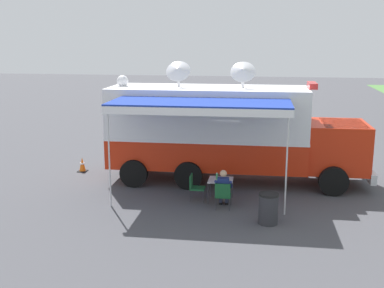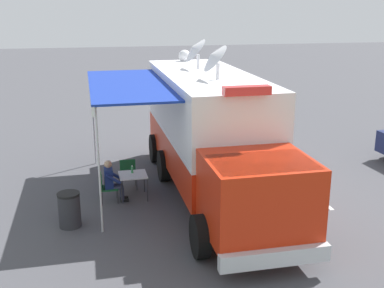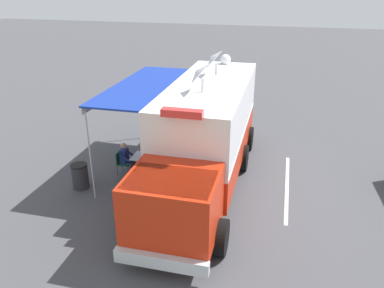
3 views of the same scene
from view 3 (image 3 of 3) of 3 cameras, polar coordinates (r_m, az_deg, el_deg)
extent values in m
plane|color=#47474C|center=(14.45, 2.53, -4.27)|extent=(100.00, 100.00, 0.00)
cube|color=silver|center=(13.92, 14.20, -6.21)|extent=(0.20, 4.80, 0.01)
cube|color=red|center=(13.95, 2.61, -0.10)|extent=(2.61, 7.24, 1.10)
cube|color=white|center=(13.44, 2.72, 5.37)|extent=(2.61, 7.24, 1.70)
cube|color=white|center=(13.74, 2.66, 2.00)|extent=(2.63, 7.26, 0.10)
cube|color=red|center=(9.82, -2.83, -9.17)|extent=(2.33, 2.14, 1.70)
cube|color=#28333D|center=(9.39, -3.24, -7.25)|extent=(2.17, 1.50, 0.70)
cube|color=silver|center=(9.50, -4.75, -17.33)|extent=(2.38, 0.24, 0.36)
cylinder|color=black|center=(10.30, 4.49, -13.92)|extent=(0.32, 1.00, 1.00)
cylinder|color=black|center=(10.88, -8.89, -11.86)|extent=(0.32, 1.00, 1.00)
cylinder|color=black|center=(14.55, 7.82, -2.08)|extent=(0.32, 1.00, 1.00)
cylinder|color=black|center=(14.96, -1.72, -1.10)|extent=(0.32, 1.00, 1.00)
cylinder|color=black|center=(16.35, 8.63, 0.86)|extent=(0.32, 1.00, 1.00)
cylinder|color=black|center=(16.72, 0.09, 1.67)|extent=(0.32, 1.00, 1.00)
cube|color=white|center=(13.19, 2.80, 9.08)|extent=(2.61, 7.24, 0.10)
cube|color=red|center=(9.69, -1.49, 4.69)|extent=(1.10, 0.30, 0.20)
cylinder|color=silver|center=(14.16, 3.70, 11.23)|extent=(0.10, 0.10, 0.45)
cone|color=silver|center=(14.10, 3.12, 12.87)|extent=(0.73, 0.91, 0.81)
cylinder|color=silver|center=(11.93, 1.62, 8.89)|extent=(0.10, 0.10, 0.45)
cone|color=silver|center=(11.86, 0.93, 10.82)|extent=(0.73, 0.91, 0.81)
sphere|color=white|center=(16.21, 5.09, 12.62)|extent=(0.44, 0.44, 0.44)
cube|color=#193399|center=(13.87, -6.90, 8.82)|extent=(2.29, 5.79, 0.06)
cube|color=white|center=(14.30, -10.90, 8.44)|extent=(0.17, 5.76, 0.24)
cylinder|color=silver|center=(12.49, -15.18, -1.52)|extent=(0.05, 0.05, 3.25)
cylinder|color=silver|center=(17.11, -6.62, 6.04)|extent=(0.05, 0.05, 3.25)
cube|color=silver|center=(14.13, -7.41, -1.89)|extent=(0.81, 0.81, 0.03)
cylinder|color=#333338|center=(13.87, -6.44, -4.05)|extent=(0.03, 0.03, 0.70)
cylinder|color=#333338|center=(14.12, -9.27, -3.69)|extent=(0.03, 0.03, 0.70)
cylinder|color=#333338|center=(14.48, -5.45, -2.73)|extent=(0.03, 0.03, 0.70)
cylinder|color=#333338|center=(14.73, -8.17, -2.41)|extent=(0.03, 0.03, 0.70)
cylinder|color=#3F9959|center=(14.19, -7.25, -1.25)|extent=(0.07, 0.07, 0.20)
cylinder|color=white|center=(14.15, -7.28, -0.84)|extent=(0.04, 0.04, 0.02)
cube|color=#19562D|center=(14.40, -10.15, -2.87)|extent=(0.49, 0.49, 0.04)
cube|color=#19562D|center=(14.39, -11.02, -1.95)|extent=(0.05, 0.48, 0.44)
cylinder|color=#333338|center=(14.59, -8.96, -3.33)|extent=(0.02, 0.02, 0.42)
cylinder|color=#333338|center=(14.24, -9.63, -4.11)|extent=(0.02, 0.02, 0.42)
cylinder|color=#333338|center=(14.76, -10.54, -3.13)|extent=(0.02, 0.02, 0.42)
cylinder|color=#333338|center=(14.41, -11.24, -3.89)|extent=(0.02, 0.02, 0.42)
cube|color=#19562D|center=(14.91, -6.56, -1.68)|extent=(0.49, 0.49, 0.04)
cube|color=#19562D|center=(15.00, -6.31, -0.53)|extent=(0.48, 0.05, 0.44)
cylinder|color=#333338|center=(14.75, -6.01, -2.86)|extent=(0.02, 0.02, 0.42)
cylinder|color=#333338|center=(14.89, -7.60, -2.67)|extent=(0.02, 0.02, 0.42)
cylinder|color=#333338|center=(15.12, -5.45, -2.14)|extent=(0.02, 0.02, 0.42)
cylinder|color=#333338|center=(15.26, -7.02, -1.96)|extent=(0.02, 0.02, 0.42)
cube|color=navy|center=(14.27, -10.24, -1.79)|extent=(0.25, 0.36, 0.56)
sphere|color=tan|center=(14.10, -10.36, -0.25)|extent=(0.22, 0.22, 0.22)
cylinder|color=navy|center=(14.40, -9.45, -1.32)|extent=(0.43, 0.10, 0.34)
cylinder|color=navy|center=(14.02, -10.17, -2.09)|extent=(0.43, 0.10, 0.34)
cylinder|color=#2D334C|center=(14.41, -9.34, -2.71)|extent=(0.38, 0.14, 0.13)
cylinder|color=#2D334C|center=(14.45, -8.62, -3.61)|extent=(0.11, 0.11, 0.42)
cube|color=black|center=(14.51, -8.36, -4.25)|extent=(0.24, 0.10, 0.07)
cylinder|color=#2D334C|center=(14.25, -9.65, -3.06)|extent=(0.38, 0.14, 0.13)
cylinder|color=#2D334C|center=(14.28, -8.92, -3.96)|extent=(0.11, 0.11, 0.42)
cube|color=black|center=(14.34, -8.66, -4.61)|extent=(0.24, 0.10, 0.07)
cylinder|color=#2D2D33|center=(13.78, -16.58, -4.81)|extent=(0.56, 0.56, 0.85)
cylinder|color=black|center=(13.58, -16.80, -3.12)|extent=(0.57, 0.57, 0.06)
cube|color=black|center=(18.99, 6.86, 2.68)|extent=(0.36, 0.36, 0.03)
cone|color=orange|center=(18.89, 6.90, 3.50)|extent=(0.26, 0.26, 0.55)
cylinder|color=white|center=(18.88, 6.91, 3.58)|extent=(0.17, 0.17, 0.06)
camera|label=1|loc=(22.55, -49.17, 11.99)|focal=44.90mm
camera|label=2|loc=(6.28, -84.68, -10.21)|focal=45.09mm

